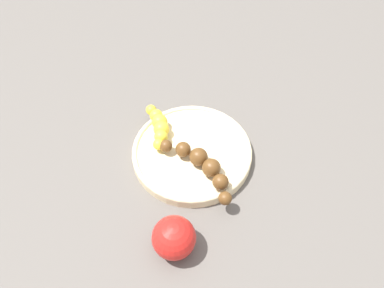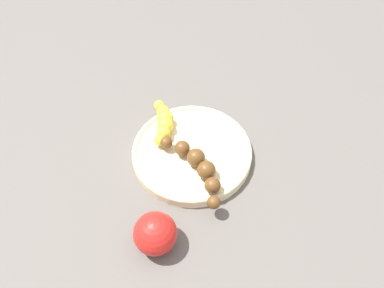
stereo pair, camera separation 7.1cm
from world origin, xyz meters
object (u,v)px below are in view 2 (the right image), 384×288
Objects in this scene: banana_overripe at (198,166)px; apple_red at (155,233)px; banana_yellow at (164,122)px; fruit_bowl at (192,152)px.

banana_overripe is 2.11× the size of apple_red.
banana_overripe is at bearing -61.17° from banana_yellow.
banana_overripe is at bearing -56.70° from fruit_bowl.
banana_overripe reaches higher than banana_yellow.
apple_red is (0.01, -0.19, 0.02)m from fruit_bowl.
apple_red is at bearing -93.85° from banana_yellow.
apple_red reaches higher than fruit_bowl.
banana_yellow is at bearing 155.90° from fruit_bowl.
fruit_bowl is at bearing 68.04° from banana_overripe.
fruit_bowl is 3.24× the size of apple_red.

